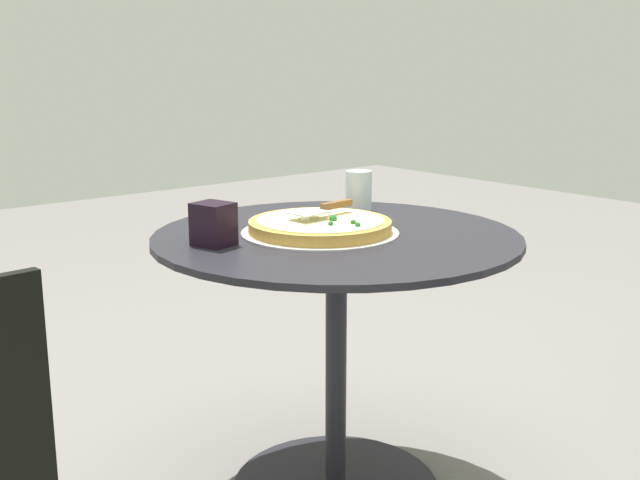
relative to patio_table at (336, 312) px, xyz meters
The scene contains 5 objects.
patio_table is the anchor object (origin of this frame).
pizza_on_tray 0.24m from the patio_table, 40.70° to the left, with size 0.42×0.42×0.06m.
pizza_server 0.29m from the patio_table, ahead, with size 0.09×0.21×0.02m.
drinking_cup 0.44m from the patio_table, 52.72° to the right, with size 0.08×0.08×0.12m, color silver.
napkin_dispenser 0.43m from the patio_table, 73.27° to the left, with size 0.09×0.08×0.11m, color black.
Camera 1 is at (-1.55, 1.36, 1.21)m, focal length 44.41 mm.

